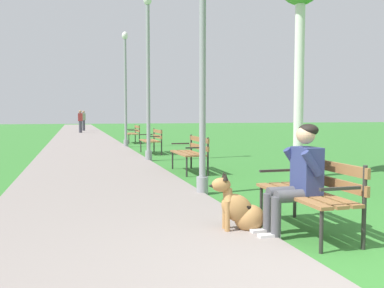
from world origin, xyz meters
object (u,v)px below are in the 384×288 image
(person_seated_on_near_bench, at_px, (298,175))
(park_bench_mid, at_px, (192,150))
(lamp_post_near, at_px, (203,64))
(park_bench_near, at_px, (311,188))
(park_bench_furthest, at_px, (133,132))
(lamp_post_mid, at_px, (148,76))
(pedestrian_distant, at_px, (80,122))
(pedestrian_further_distant, at_px, (84,121))
(lamp_post_far, at_px, (125,88))
(park_bench_far, at_px, (152,139))
(dog_shepherd, at_px, (241,210))

(person_seated_on_near_bench, bearing_deg, park_bench_mid, 87.38)
(lamp_post_near, bearing_deg, park_bench_near, -78.51)
(park_bench_furthest, xyz_separation_m, lamp_post_mid, (-0.60, -7.80, 1.95))
(person_seated_on_near_bench, bearing_deg, pedestrian_distant, 94.13)
(pedestrian_distant, bearing_deg, pedestrian_further_distant, 85.41)
(lamp_post_far, bearing_deg, park_bench_near, -87.69)
(lamp_post_near, bearing_deg, park_bench_furthest, 87.39)
(park_bench_far, xyz_separation_m, pedestrian_distant, (-2.17, 17.05, 0.33))
(park_bench_furthest, distance_m, pedestrian_distant, 11.72)
(park_bench_near, height_order, park_bench_furthest, same)
(lamp_post_far, relative_size, pedestrian_distant, 2.86)
(park_bench_mid, height_order, pedestrian_further_distant, pedestrian_further_distant)
(park_bench_near, distance_m, dog_shepherd, 0.84)
(park_bench_mid, xyz_separation_m, park_bench_furthest, (0.04, 10.45, 0.00))
(park_bench_near, distance_m, pedestrian_distant, 27.31)
(park_bench_far, bearing_deg, park_bench_mid, -89.45)
(park_bench_near, xyz_separation_m, lamp_post_mid, (-0.53, 7.92, 1.95))
(lamp_post_far, bearing_deg, park_bench_mid, -85.94)
(park_bench_furthest, relative_size, lamp_post_mid, 0.31)
(person_seated_on_near_bench, distance_m, pedestrian_distant, 27.35)
(park_bench_near, distance_m, park_bench_furthest, 15.72)
(dog_shepherd, bearing_deg, pedestrian_further_distant, 92.04)
(lamp_post_near, bearing_deg, park_bench_mid, 78.39)
(park_bench_far, xyz_separation_m, person_seated_on_near_bench, (-0.20, -10.24, 0.17))
(park_bench_mid, height_order, lamp_post_far, lamp_post_far)
(lamp_post_mid, relative_size, pedestrian_further_distant, 2.89)
(park_bench_near, distance_m, park_bench_far, 10.17)
(pedestrian_further_distant, bearing_deg, park_bench_mid, -85.76)
(dog_shepherd, height_order, lamp_post_mid, lamp_post_mid)
(park_bench_far, bearing_deg, lamp_post_far, 99.33)
(dog_shepherd, bearing_deg, pedestrian_distant, 92.97)
(lamp_post_far, bearing_deg, pedestrian_further_distant, 94.32)
(park_bench_mid, height_order, lamp_post_near, lamp_post_near)
(park_bench_mid, xyz_separation_m, lamp_post_near, (-0.56, -2.71, 1.68))
(person_seated_on_near_bench, relative_size, lamp_post_far, 0.26)
(dog_shepherd, distance_m, lamp_post_far, 13.38)
(lamp_post_far, bearing_deg, park_bench_furthest, 75.06)
(park_bench_far, distance_m, lamp_post_far, 3.80)
(park_bench_near, relative_size, pedestrian_distant, 0.91)
(park_bench_far, bearing_deg, person_seated_on_near_bench, -91.10)
(park_bench_near, distance_m, lamp_post_far, 13.55)
(park_bench_near, height_order, pedestrian_distant, pedestrian_distant)
(person_seated_on_near_bench, distance_m, lamp_post_near, 3.04)
(park_bench_far, bearing_deg, lamp_post_near, -93.83)
(lamp_post_near, distance_m, lamp_post_mid, 5.37)
(pedestrian_distant, xyz_separation_m, pedestrian_further_distant, (0.31, 3.80, 0.00))
(lamp_post_far, bearing_deg, park_bench_far, -80.67)
(park_bench_far, bearing_deg, dog_shepherd, -94.37)
(park_bench_mid, distance_m, lamp_post_near, 3.24)
(lamp_post_near, bearing_deg, pedestrian_distant, 93.84)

